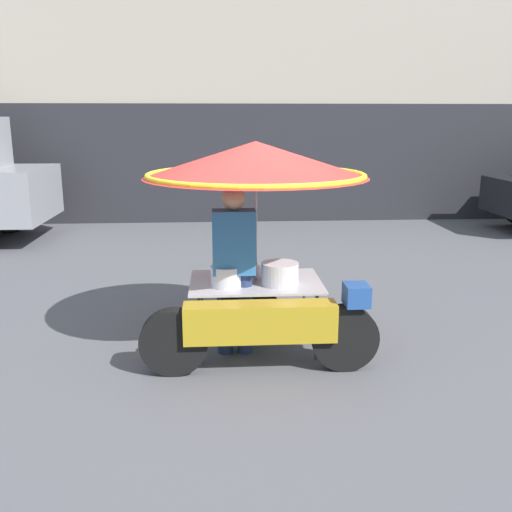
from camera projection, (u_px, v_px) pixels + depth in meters
ground_plane at (255, 365)px, 4.99m from camera, size 36.00×36.00×0.00m
shopfront_building at (231, 114)px, 12.45m from camera, size 28.00×2.06×4.44m
vendor_motorcycle_cart at (257, 188)px, 5.01m from camera, size 2.02×2.00×1.91m
vendor_person at (234, 263)px, 5.07m from camera, size 0.38×0.22×1.53m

